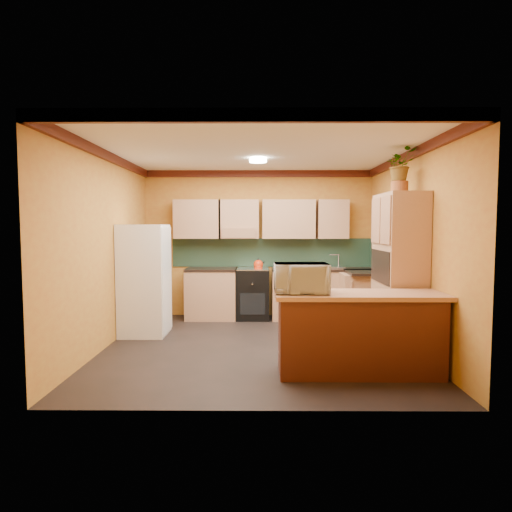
{
  "coord_description": "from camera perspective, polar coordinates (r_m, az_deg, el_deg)",
  "views": [
    {
      "loc": [
        0.02,
        -5.88,
        1.68
      ],
      "look_at": [
        -0.03,
        0.45,
        1.23
      ],
      "focal_mm": 30.0,
      "sensor_mm": 36.0,
      "label": 1
    }
  ],
  "objects": [
    {
      "name": "fridge",
      "position": [
        6.8,
        -14.66,
        -3.1
      ],
      "size": [
        0.68,
        0.66,
        1.7
      ],
      "primitive_type": "cube",
      "color": "white",
      "rests_on": "ground"
    },
    {
      "name": "countertop_right",
      "position": [
        7.41,
        14.35,
        -2.13
      ],
      "size": [
        0.62,
        0.8,
        0.04
      ],
      "primitive_type": "cube",
      "color": "black",
      "rests_on": "base_cabinets_right"
    },
    {
      "name": "countertop_back",
      "position": [
        7.73,
        4.21,
        -1.77
      ],
      "size": [
        3.65,
        0.62,
        0.04
      ],
      "primitive_type": "cube",
      "color": "black",
      "rests_on": "base_cabinets_back"
    },
    {
      "name": "breakfast_bar",
      "position": [
        5.05,
        13.56,
        -10.29
      ],
      "size": [
        1.8,
        0.55,
        0.88
      ],
      "primitive_type": "cube",
      "color": "#4E2112",
      "rests_on": "ground"
    },
    {
      "name": "stove",
      "position": [
        7.77,
        -0.43,
        -5.04
      ],
      "size": [
        0.58,
        0.58,
        0.91
      ],
      "primitive_type": "cube",
      "color": "black",
      "rests_on": "ground"
    },
    {
      "name": "sink",
      "position": [
        7.82,
        9.89,
        -1.5
      ],
      "size": [
        0.48,
        0.4,
        0.03
      ],
      "primitive_type": "cube",
      "color": "silver",
      "rests_on": "countertop_back"
    },
    {
      "name": "base_cabinets_back",
      "position": [
        7.79,
        4.19,
        -5.14
      ],
      "size": [
        3.65,
        0.6,
        0.88
      ],
      "primitive_type": "cube",
      "color": "tan",
      "rests_on": "ground"
    },
    {
      "name": "microwave",
      "position": [
        4.82,
        6.02,
        -2.94
      ],
      "size": [
        0.6,
        0.41,
        0.33
      ],
      "primitive_type": "imported",
      "rotation": [
        0.0,
        0.0,
        0.02
      ],
      "color": "white",
      "rests_on": "bar_top"
    },
    {
      "name": "bar_top",
      "position": [
        4.95,
        13.65,
        -5.06
      ],
      "size": [
        1.9,
        0.65,
        0.05
      ],
      "primitive_type": "cube",
      "color": "#B27856",
      "rests_on": "breakfast_bar"
    },
    {
      "name": "fern_pot",
      "position": [
        5.95,
        18.58,
        8.65
      ],
      "size": [
        0.22,
        0.22,
        0.16
      ],
      "primitive_type": "cylinder",
      "color": "brown",
      "rests_on": "pantry"
    },
    {
      "name": "fern",
      "position": [
        5.98,
        18.64,
        11.44
      ],
      "size": [
        0.48,
        0.45,
        0.42
      ],
      "primitive_type": "imported",
      "rotation": [
        0.0,
        0.0,
        0.39
      ],
      "color": "tan",
      "rests_on": "fern_pot"
    },
    {
      "name": "room_shell",
      "position": [
        6.17,
        0.46,
        7.83
      ],
      "size": [
        4.24,
        4.24,
        2.72
      ],
      "color": "black",
      "rests_on": "ground"
    },
    {
      "name": "base_cabinets_right",
      "position": [
        7.48,
        14.28,
        -5.64
      ],
      "size": [
        0.6,
        0.8,
        0.88
      ],
      "primitive_type": "cube",
      "color": "tan",
      "rests_on": "ground"
    },
    {
      "name": "kettle",
      "position": [
        7.66,
        0.31,
        -1.06
      ],
      "size": [
        0.17,
        0.17,
        0.18
      ],
      "primitive_type": null,
      "rotation": [
        0.0,
        0.0,
        -0.0
      ],
      "color": "red",
      "rests_on": "stove"
    },
    {
      "name": "pantry",
      "position": [
        5.91,
        18.49,
        -2.28
      ],
      "size": [
        0.48,
        0.9,
        2.1
      ],
      "primitive_type": "cube",
      "color": "tan",
      "rests_on": "ground"
    }
  ]
}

